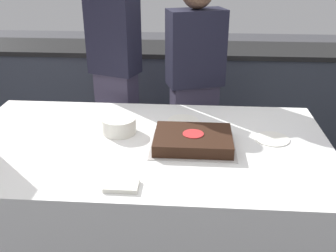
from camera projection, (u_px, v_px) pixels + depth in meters
name	position (u px, v px, depth m)	size (l,w,h in m)	color
back_counter	(166.00, 94.00, 3.76)	(4.40, 0.58, 0.92)	#333842
dining_table	(145.00, 201.00, 2.30)	(2.03, 1.14, 0.78)	white
cake	(193.00, 140.00, 2.09)	(0.45, 0.36, 0.07)	#B7B2AD
plate_stack	(119.00, 125.00, 2.23)	(0.19, 0.19, 0.09)	white
side_plate_near_cake	(183.00, 121.00, 2.40)	(0.19, 0.19, 0.00)	white
side_plate_right_edge	(272.00, 139.00, 2.17)	(0.19, 0.19, 0.00)	white
utensil_pile	(122.00, 185.00, 1.73)	(0.15, 0.10, 0.02)	white
person_cutting_cake	(195.00, 88.00, 2.82)	(0.43, 0.31, 1.58)	#383347
person_standing_back	(116.00, 80.00, 2.84)	(0.38, 0.31, 1.67)	#383347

